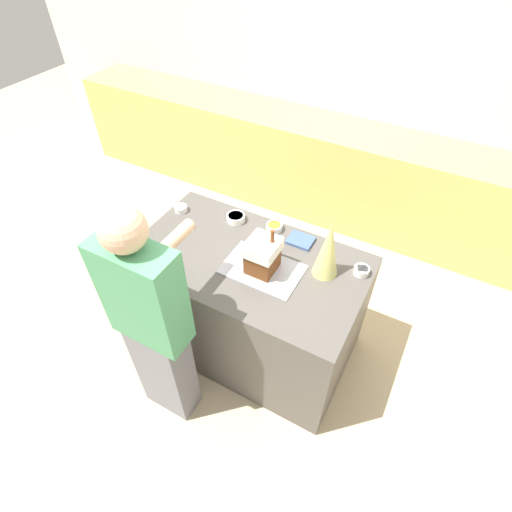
% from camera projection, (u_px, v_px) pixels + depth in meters
% --- Properties ---
extents(ground_plane, '(12.00, 12.00, 0.00)m').
position_uv_depth(ground_plane, '(249.00, 340.00, 3.12)').
color(ground_plane, '#C6B28E').
extents(wall_back, '(8.00, 0.05, 2.60)m').
position_uv_depth(wall_back, '(366.00, 77.00, 3.56)').
color(wall_back, white).
rests_on(wall_back, ground_plane).
extents(back_cabinet_block, '(6.00, 0.60, 0.95)m').
position_uv_depth(back_cabinet_block, '(340.00, 174.00, 3.93)').
color(back_cabinet_block, '#DBBC60').
rests_on(back_cabinet_block, ground_plane).
extents(kitchen_island, '(1.48, 0.86, 0.89)m').
position_uv_depth(kitchen_island, '(248.00, 304.00, 2.81)').
color(kitchen_island, '#514C47').
rests_on(kitchen_island, ground_plane).
extents(baking_tray, '(0.48, 0.32, 0.01)m').
position_uv_depth(baking_tray, '(262.00, 269.00, 2.43)').
color(baking_tray, '#B2B2BC').
rests_on(baking_tray, kitchen_island).
extents(gingerbread_house, '(0.18, 0.20, 0.30)m').
position_uv_depth(gingerbread_house, '(263.00, 255.00, 2.35)').
color(gingerbread_house, brown).
rests_on(gingerbread_house, baking_tray).
extents(decorative_tree, '(0.15, 0.15, 0.39)m').
position_uv_depth(decorative_tree, '(328.00, 249.00, 2.28)').
color(decorative_tree, '#DBD675').
rests_on(decorative_tree, kitchen_island).
extents(candy_bowl_beside_tree, '(0.09, 0.09, 0.05)m').
position_uv_depth(candy_bowl_beside_tree, '(362.00, 270.00, 2.39)').
color(candy_bowl_beside_tree, white).
rests_on(candy_bowl_beside_tree, kitchen_island).
extents(candy_bowl_far_right, '(0.13, 0.13, 0.05)m').
position_uv_depth(candy_bowl_far_right, '(236.00, 218.00, 2.75)').
color(candy_bowl_far_right, white).
rests_on(candy_bowl_far_right, kitchen_island).
extents(candy_bowl_center_rear, '(0.11, 0.11, 0.04)m').
position_uv_depth(candy_bowl_center_rear, '(274.00, 227.00, 2.68)').
color(candy_bowl_center_rear, white).
rests_on(candy_bowl_center_rear, kitchen_island).
extents(candy_bowl_far_left, '(0.09, 0.09, 0.04)m').
position_uv_depth(candy_bowl_far_left, '(181.00, 208.00, 2.83)').
color(candy_bowl_far_left, silver).
rests_on(candy_bowl_far_left, kitchen_island).
extents(cookbook, '(0.16, 0.14, 0.02)m').
position_uv_depth(cookbook, '(301.00, 240.00, 2.61)').
color(cookbook, '#3F598C').
rests_on(cookbook, kitchen_island).
extents(person, '(0.43, 0.54, 1.65)m').
position_uv_depth(person, '(153.00, 325.00, 2.18)').
color(person, slate).
rests_on(person, ground_plane).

